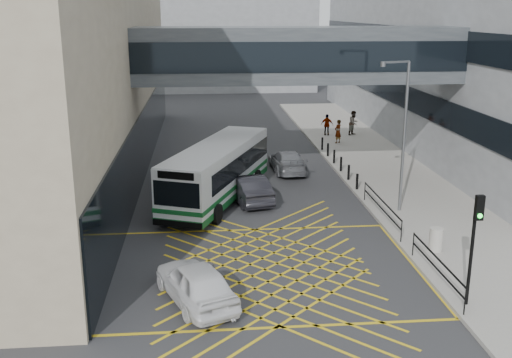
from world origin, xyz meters
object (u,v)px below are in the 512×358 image
object	(u,v)px
bus	(218,170)
car_white	(196,282)
car_dark	(248,188)
traffic_light	(475,234)
pedestrian_b	(354,123)
pedestrian_c	(327,125)
pedestrian_a	(338,131)
street_lamp	(402,128)
litter_bin	(436,239)
car_silver	(287,161)

from	to	relation	value
bus	car_white	distance (m)	11.92
car_dark	traffic_light	xyz separation A→B (m)	(6.55, -12.72, 2.01)
pedestrian_b	pedestrian_c	bearing A→B (deg)	137.57
pedestrian_a	pedestrian_b	world-z (taller)	pedestrian_b
bus	car_white	world-z (taller)	bus
car_white	street_lamp	xyz separation A→B (m)	(9.99, 8.66, 3.63)
street_lamp	litter_bin	bearing A→B (deg)	-109.13
street_lamp	pedestrian_b	bearing A→B (deg)	63.48
traffic_light	pedestrian_a	bearing A→B (deg)	86.84
car_dark	car_silver	xyz separation A→B (m)	(2.95, 5.88, -0.02)
car_silver	pedestrian_a	distance (m)	8.90
car_white	car_dark	xyz separation A→B (m)	(2.69, 11.33, -0.02)
car_dark	car_silver	bearing A→B (deg)	-129.59
car_white	traffic_light	bearing A→B (deg)	149.59
car_white	pedestrian_c	world-z (taller)	pedestrian_c
bus	traffic_light	distance (m)	15.54
pedestrian_c	car_white	bearing A→B (deg)	90.72
car_silver	street_lamp	distance (m)	10.28
car_white	traffic_light	distance (m)	9.55
pedestrian_b	car_dark	bearing A→B (deg)	-163.15
traffic_light	pedestrian_b	world-z (taller)	traffic_light
car_white	car_silver	bearing A→B (deg)	-130.04
car_dark	litter_bin	size ratio (longest dim) A/B	4.79
traffic_light	litter_bin	xyz separation A→B (m)	(0.73, 4.81, -2.09)
pedestrian_c	car_silver	bearing A→B (deg)	86.94
car_white	pedestrian_b	distance (m)	30.28
litter_bin	pedestrian_a	bearing A→B (deg)	88.42
car_dark	pedestrian_b	world-z (taller)	pedestrian_b
bus	pedestrian_c	bearing A→B (deg)	81.60
car_white	litter_bin	world-z (taller)	car_white
litter_bin	pedestrian_c	distance (m)	24.17
car_silver	street_lamp	xyz separation A→B (m)	(4.34, -8.56, 3.68)
pedestrian_c	traffic_light	bearing A→B (deg)	109.09
traffic_light	pedestrian_b	size ratio (longest dim) A/B	2.05
bus	litter_bin	xyz separation A→B (m)	(8.82, -8.40, -0.97)
car_white	litter_bin	distance (m)	10.54
traffic_light	pedestrian_c	world-z (taller)	traffic_light
bus	car_dark	distance (m)	1.85
bus	car_white	bearing A→B (deg)	-73.72
car_dark	car_silver	size ratio (longest dim) A/B	1.03
car_white	street_lamp	size ratio (longest dim) A/B	0.65
bus	car_dark	size ratio (longest dim) A/B	2.32
pedestrian_b	traffic_light	bearing A→B (deg)	-138.45
car_dark	car_silver	world-z (taller)	car_dark
bus	traffic_light	size ratio (longest dim) A/B	2.76
car_silver	pedestrian_b	distance (m)	12.43
street_lamp	pedestrian_b	size ratio (longest dim) A/B	3.83
bus	litter_bin	size ratio (longest dim) A/B	11.10
litter_bin	car_white	bearing A→B (deg)	-161.03
car_silver	traffic_light	world-z (taller)	traffic_light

